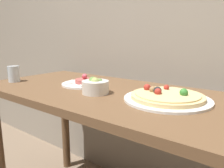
{
  "coord_description": "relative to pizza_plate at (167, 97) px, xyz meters",
  "views": [
    {
      "loc": [
        0.65,
        -0.5,
        1.05
      ],
      "look_at": [
        0.03,
        0.32,
        0.84
      ],
      "focal_mm": 35.0,
      "sensor_mm": 36.0,
      "label": 1
    }
  ],
  "objects": [
    {
      "name": "dining_table",
      "position": [
        -0.3,
        -0.02,
        -0.13
      ],
      "size": [
        1.43,
        0.65,
        0.8
      ],
      "color": "brown",
      "rests_on": "ground_plane"
    },
    {
      "name": "pizza_plate",
      "position": [
        0.0,
        0.0,
        0.0
      ],
      "size": [
        0.36,
        0.36,
        0.06
      ],
      "color": "white",
      "rests_on": "dining_table"
    },
    {
      "name": "tartare_plate",
      "position": [
        -0.5,
        0.02,
        -0.0
      ],
      "size": [
        0.26,
        0.26,
        0.06
      ],
      "color": "white",
      "rests_on": "dining_table"
    },
    {
      "name": "small_bowl",
      "position": [
        -0.32,
        -0.09,
        0.02
      ],
      "size": [
        0.13,
        0.13,
        0.08
      ],
      "color": "silver",
      "rests_on": "dining_table"
    },
    {
      "name": "drinking_glass",
      "position": [
        -0.9,
        -0.17,
        0.03
      ],
      "size": [
        0.07,
        0.07,
        0.09
      ],
      "color": "silver",
      "rests_on": "dining_table"
    }
  ]
}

